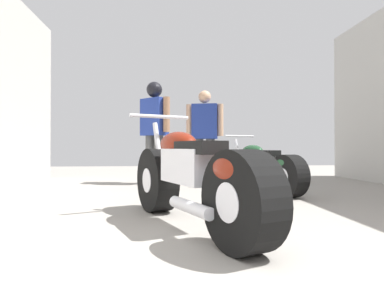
% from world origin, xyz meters
% --- Properties ---
extents(ground_plane, '(15.05, 15.05, 0.00)m').
position_xyz_m(ground_plane, '(0.00, 3.14, 0.00)').
color(ground_plane, gray).
extents(motorcycle_maroon_cruiser, '(1.02, 1.96, 0.95)m').
position_xyz_m(motorcycle_maroon_cruiser, '(-0.48, 2.27, 0.40)').
color(motorcycle_maroon_cruiser, black).
rests_on(motorcycle_maroon_cruiser, ground_plane).
extents(motorcycle_black_naked, '(0.82, 1.74, 0.83)m').
position_xyz_m(motorcycle_black_naked, '(0.69, 4.25, 0.34)').
color(motorcycle_black_naked, black).
rests_on(motorcycle_black_naked, ground_plane).
extents(mechanic_in_blue, '(0.65, 0.32, 1.62)m').
position_xyz_m(mechanic_in_blue, '(-0.01, 5.25, 0.92)').
color(mechanic_in_blue, '#4C4C4C').
rests_on(mechanic_in_blue, ground_plane).
extents(mechanic_with_helmet, '(0.58, 0.56, 1.78)m').
position_xyz_m(mechanic_with_helmet, '(-0.88, 5.36, 1.07)').
color(mechanic_with_helmet, '#4C4C4C').
rests_on(mechanic_with_helmet, ground_plane).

